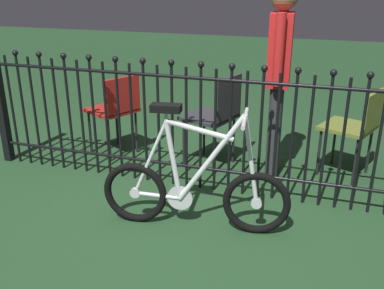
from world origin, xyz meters
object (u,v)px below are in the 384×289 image
chair_red (116,107)px  person_visitor (279,66)px  bicycle (194,189)px  chair_olive (357,124)px  chair_charcoal (217,112)px

chair_red → person_visitor: bearing=-0.5°
bicycle → chair_red: 1.55m
chair_red → chair_olive: bearing=4.5°
person_visitor → chair_red: bearing=179.5°
bicycle → chair_charcoal: size_ratio=1.53×
chair_olive → bicycle: bearing=-131.1°
chair_charcoal → chair_red: bearing=-178.8°
chair_olive → chair_red: 2.19m
chair_charcoal → chair_olive: bearing=7.3°
chair_red → chair_charcoal: bearing=1.2°
chair_charcoal → chair_olive: (1.19, 0.15, -0.04)m
bicycle → person_visitor: size_ratio=0.80×
chair_olive → person_visitor: size_ratio=0.48×
bicycle → chair_charcoal: 1.10m
bicycle → chair_charcoal: (-0.13, 1.07, 0.23)m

